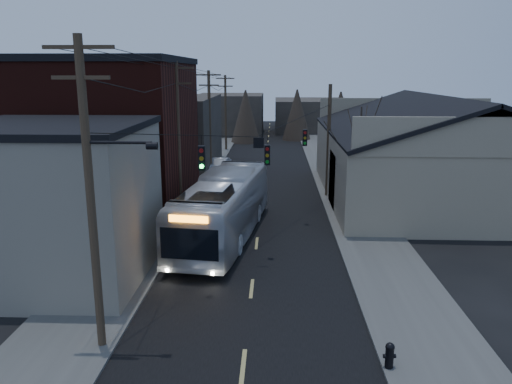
# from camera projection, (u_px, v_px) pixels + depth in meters

# --- Properties ---
(road_surface) EXTENTS (9.00, 110.00, 0.02)m
(road_surface) POSITION_uv_depth(u_px,v_px,m) (263.00, 182.00, 43.48)
(road_surface) COLOR black
(road_surface) RESTS_ON ground
(sidewalk_left) EXTENTS (4.00, 110.00, 0.12)m
(sidewalk_left) POSITION_uv_depth(u_px,v_px,m) (189.00, 181.00, 43.71)
(sidewalk_left) COLOR #474744
(sidewalk_left) RESTS_ON ground
(sidewalk_right) EXTENTS (4.00, 110.00, 0.12)m
(sidewalk_right) POSITION_uv_depth(u_px,v_px,m) (338.00, 182.00, 43.23)
(sidewalk_right) COLOR #474744
(sidewalk_right) RESTS_ON ground
(building_clapboard) EXTENTS (8.00, 8.00, 7.00)m
(building_clapboard) POSITION_uv_depth(u_px,v_px,m) (55.00, 205.00, 22.60)
(building_clapboard) COLOR gray
(building_clapboard) RESTS_ON ground
(building_brick) EXTENTS (10.00, 12.00, 10.00)m
(building_brick) POSITION_uv_depth(u_px,v_px,m) (109.00, 140.00, 32.97)
(building_brick) COLOR black
(building_brick) RESTS_ON ground
(building_left_far) EXTENTS (9.00, 14.00, 7.00)m
(building_left_far) POSITION_uv_depth(u_px,v_px,m) (168.00, 133.00, 48.84)
(building_left_far) COLOR #2F2A26
(building_left_far) RESTS_ON ground
(warehouse) EXTENTS (16.16, 20.60, 7.73)m
(warehouse) POSITION_uv_depth(u_px,v_px,m) (434.00, 163.00, 37.51)
(warehouse) COLOR gray
(warehouse) RESTS_ON ground
(building_far_left) EXTENTS (10.00, 12.00, 6.00)m
(building_far_left) POSITION_uv_depth(u_px,v_px,m) (230.00, 114.00, 77.00)
(building_far_left) COLOR #2F2A26
(building_far_left) RESTS_ON ground
(building_far_right) EXTENTS (12.00, 14.00, 5.00)m
(building_far_right) POSITION_uv_depth(u_px,v_px,m) (312.00, 115.00, 81.49)
(building_far_right) COLOR #2F2A26
(building_far_right) RESTS_ON ground
(bare_tree) EXTENTS (0.40, 0.40, 7.20)m
(bare_tree) POSITION_uv_depth(u_px,v_px,m) (359.00, 162.00, 32.68)
(bare_tree) COLOR black
(bare_tree) RESTS_ON ground
(utility_lines) EXTENTS (11.24, 45.28, 10.50)m
(utility_lines) POSITION_uv_depth(u_px,v_px,m) (220.00, 133.00, 36.74)
(utility_lines) COLOR #382B1E
(utility_lines) RESTS_ON ground
(bus) EXTENTS (4.83, 13.52, 3.68)m
(bus) POSITION_uv_depth(u_px,v_px,m) (223.00, 207.00, 28.45)
(bus) COLOR #B8BDC5
(bus) RESTS_ON ground
(parked_car) EXTENTS (2.09, 4.49, 1.43)m
(parked_car) POSITION_uv_depth(u_px,v_px,m) (219.00, 166.00, 47.02)
(parked_car) COLOR #B6B9BE
(parked_car) RESTS_ON ground
(fire_hydrant) EXTENTS (0.41, 0.30, 0.87)m
(fire_hydrant) POSITION_uv_depth(u_px,v_px,m) (390.00, 354.00, 15.93)
(fire_hydrant) COLOR black
(fire_hydrant) RESTS_ON sidewalk_right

